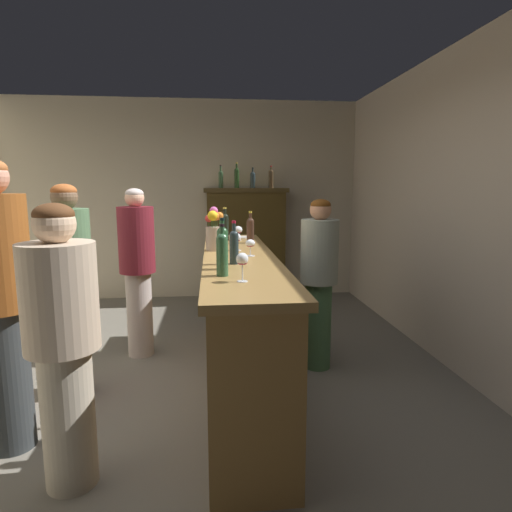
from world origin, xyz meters
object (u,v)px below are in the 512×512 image
bar_counter (240,323)px  wine_glass_spare (237,239)px  cheese_plate (243,237)px  display_bottle_midleft (237,177)px  display_bottle_midright (271,178)px  display_bottle_left (221,178)px  wine_glass_rear (250,244)px  wine_glass_mid (238,230)px  patron_by_cabinet (70,281)px  wine_glass_front (242,261)px  wine_bottle_riesling (225,225)px  bartender (319,277)px  wine_bottle_malbec (250,229)px  patron_near_entrance (138,266)px  display_cabinet (246,242)px  patron_in_grey (63,337)px  wine_bottle_syrah (222,252)px  wine_bottle_rose (222,246)px  flower_arrangement (214,230)px  display_bottle_center (253,179)px  patron_redhead (0,294)px  wine_bottle_chardonnay (234,245)px

bar_counter → wine_glass_spare: 0.68m
cheese_plate → display_bottle_midleft: 1.76m
bar_counter → display_bottle_midright: size_ratio=9.11×
display_bottle_left → wine_glass_rear: bearing=-86.9°
wine_glass_mid → patron_by_cabinet: size_ratio=0.09×
wine_glass_mid → patron_by_cabinet: patron_by_cabinet is taller
wine_glass_front → wine_bottle_riesling: bearing=91.1°
wine_glass_spare → bartender: 0.80m
wine_glass_front → wine_glass_mid: 1.84m
wine_bottle_malbec → patron_near_entrance: (-1.05, 0.09, -0.34)m
cheese_plate → display_bottle_midleft: (0.03, 1.64, 0.64)m
display_bottle_left → bartender: size_ratio=0.21×
patron_near_entrance → bar_counter: bearing=-17.5°
display_cabinet → patron_by_cabinet: size_ratio=0.98×
display_bottle_midright → patron_in_grey: size_ratio=0.20×
bar_counter → wine_bottle_syrah: wine_bottle_syrah is taller
wine_bottle_riesling → patron_by_cabinet: patron_by_cabinet is taller
wine_bottle_riesling → patron_in_grey: patron_in_grey is taller
wine_bottle_malbec → wine_bottle_riesling: (-0.23, 0.24, 0.01)m
wine_bottle_rose → display_bottle_midright: 3.42m
wine_glass_spare → display_bottle_left: bearing=91.6°
wine_bottle_syrah → wine_glass_mid: size_ratio=2.17×
flower_arrangement → display_bottle_center: display_bottle_center is taller
display_bottle_left → patron_in_grey: (-0.90, -3.77, -0.88)m
wine_glass_rear → patron_near_entrance: bearing=139.1°
wine_bottle_riesling → patron_in_grey: size_ratio=0.21×
wine_bottle_syrah → flower_arrangement: (-0.04, 1.03, 0.03)m
display_cabinet → display_bottle_center: display_bottle_center is taller
display_bottle_left → display_bottle_center: bearing=-0.0°
wine_bottle_rose → wine_glass_spare: 0.81m
flower_arrangement → display_bottle_midleft: size_ratio=1.03×
wine_glass_spare → patron_near_entrance: bearing=148.2°
patron_near_entrance → bartender: (1.61, -0.45, -0.05)m
wine_glass_rear → wine_glass_spare: size_ratio=0.89×
cheese_plate → patron_by_cabinet: 1.75m
wine_bottle_malbec → patron_by_cabinet: patron_by_cabinet is taller
wine_bottle_riesling → patron_redhead: (-1.37, -1.59, -0.25)m
wine_glass_mid → cheese_plate: (0.06, 0.20, -0.09)m
flower_arrangement → display_bottle_center: bearing=77.5°
wine_bottle_malbec → flower_arrangement: (-0.34, -0.44, 0.04)m
wine_bottle_malbec → display_bottle_center: display_bottle_center is taller
display_bottle_left → bar_counter: bearing=-88.5°
wine_bottle_chardonnay → wine_bottle_riesling: wine_bottle_riesling is taller
bar_counter → cheese_plate: size_ratio=16.37×
wine_bottle_chardonnay → patron_redhead: (-1.39, -0.26, -0.24)m
wine_bottle_syrah → bartender: size_ratio=0.20×
display_bottle_center → display_bottle_midright: 0.25m
bar_counter → patron_in_grey: (-0.98, -1.02, 0.28)m
cheese_plate → patron_near_entrance: patron_near_entrance is taller
wine_bottle_rose → wine_bottle_chardonnay: bearing=65.4°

